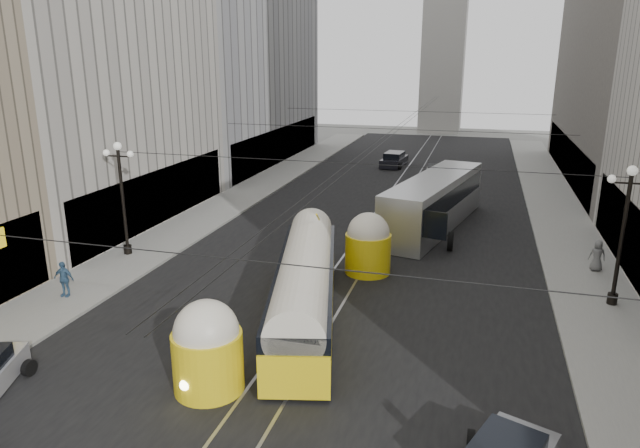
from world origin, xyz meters
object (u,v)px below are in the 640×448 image
Objects in this scene: city_bus at (434,200)px; pedestrian_sidewalk_right at (597,255)px; streetcar at (305,284)px; pedestrian_sidewalk_left at (64,279)px.

pedestrian_sidewalk_right is (8.96, -6.15, -0.88)m from city_bus.
streetcar is 16.07m from pedestrian_sidewalk_right.
streetcar is 8.64× the size of pedestrian_sidewalk_left.
streetcar is at bearing 1.59° from pedestrian_sidewalk_left.
city_bus is at bearing -34.70° from pedestrian_sidewalk_right.
streetcar is 11.52m from pedestrian_sidewalk_left.
city_bus is 10.91m from pedestrian_sidewalk_right.
city_bus is at bearing 42.97° from pedestrian_sidewalk_left.
city_bus is 8.26× the size of pedestrian_sidewalk_right.
pedestrian_sidewalk_right is 26.64m from pedestrian_sidewalk_left.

